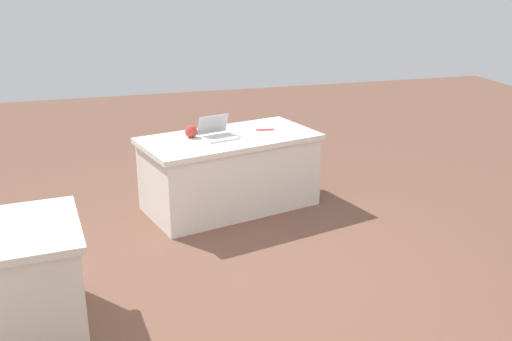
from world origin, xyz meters
TOP-DOWN VIEW (x-y plane):
  - ground_plane at (0.00, 0.00)m, footprint 14.40×14.40m
  - table_foreground at (-0.27, -1.50)m, footprint 1.84×1.24m
  - laptop_silver at (-0.16, -1.48)m, footprint 0.38×0.37m
  - yarn_ball at (0.09, -1.56)m, footprint 0.12×0.12m
  - scissors_red at (-0.67, -1.61)m, footprint 0.18×0.06m

SIDE VIEW (x-z plane):
  - ground_plane at x=0.00m, z-range 0.00..0.00m
  - table_foreground at x=-0.27m, z-range 0.00..0.73m
  - scissors_red at x=-0.67m, z-range 0.73..0.74m
  - laptop_silver at x=-0.16m, z-range 0.67..0.87m
  - yarn_ball at x=0.09m, z-range 0.73..0.85m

